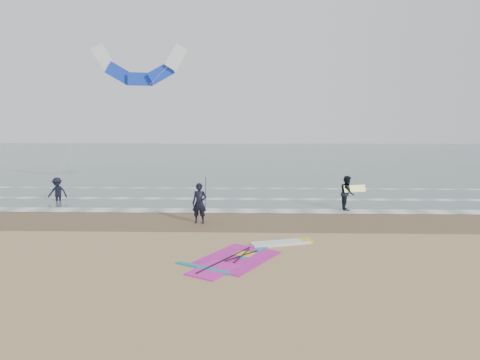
{
  "coord_description": "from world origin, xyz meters",
  "views": [
    {
      "loc": [
        0.2,
        -15.29,
        4.91
      ],
      "look_at": [
        -0.36,
        5.0,
        2.2
      ],
      "focal_mm": 32.0,
      "sensor_mm": 36.0,
      "label": 1
    }
  ],
  "objects_px": {
    "person_standing": "(199,203)",
    "surf_kite": "(140,68)",
    "windsurf_rig": "(250,254)",
    "person_walking": "(347,193)",
    "person_wading": "(57,187)"
  },
  "relations": [
    {
      "from": "person_standing",
      "to": "surf_kite",
      "type": "height_order",
      "value": "surf_kite"
    },
    {
      "from": "person_walking",
      "to": "surf_kite",
      "type": "height_order",
      "value": "surf_kite"
    },
    {
      "from": "windsurf_rig",
      "to": "person_standing",
      "type": "xyz_separation_m",
      "value": [
        -2.53,
        5.06,
        0.97
      ]
    },
    {
      "from": "person_standing",
      "to": "person_wading",
      "type": "distance_m",
      "value": 11.2
    },
    {
      "from": "windsurf_rig",
      "to": "surf_kite",
      "type": "xyz_separation_m",
      "value": [
        -7.74,
        14.55,
        8.62
      ]
    },
    {
      "from": "surf_kite",
      "to": "windsurf_rig",
      "type": "bearing_deg",
      "value": -61.98
    },
    {
      "from": "person_standing",
      "to": "windsurf_rig",
      "type": "bearing_deg",
      "value": -56.46
    },
    {
      "from": "person_wading",
      "to": "surf_kite",
      "type": "bearing_deg",
      "value": 41.53
    },
    {
      "from": "windsurf_rig",
      "to": "person_walking",
      "type": "height_order",
      "value": "person_walking"
    },
    {
      "from": "windsurf_rig",
      "to": "surf_kite",
      "type": "bearing_deg",
      "value": 118.02
    },
    {
      "from": "person_standing",
      "to": "person_wading",
      "type": "height_order",
      "value": "person_standing"
    },
    {
      "from": "person_wading",
      "to": "windsurf_rig",
      "type": "bearing_deg",
      "value": -40.51
    },
    {
      "from": "windsurf_rig",
      "to": "person_walking",
      "type": "xyz_separation_m",
      "value": [
        5.45,
        8.55,
        0.95
      ]
    },
    {
      "from": "person_wading",
      "to": "person_standing",
      "type": "bearing_deg",
      "value": -29.53
    },
    {
      "from": "person_walking",
      "to": "surf_kite",
      "type": "xyz_separation_m",
      "value": [
        -13.19,
        6.0,
        7.67
      ]
    }
  ]
}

